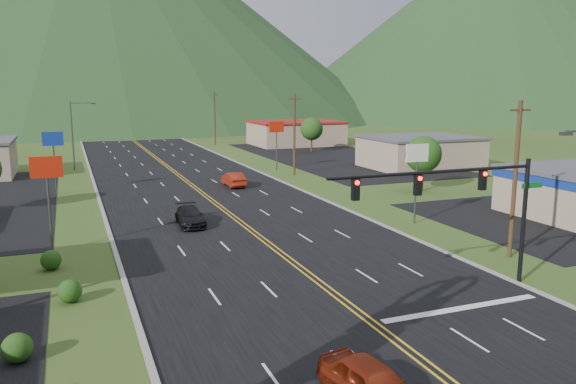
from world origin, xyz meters
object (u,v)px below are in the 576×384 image
object	(u,v)px
streetlight_west	(75,131)
car_red_far	(234,180)
traffic_signal	(466,194)
car_dark_mid	(190,217)

from	to	relation	value
streetlight_west	car_red_far	xyz separation A→B (m)	(15.83, -20.20, -4.40)
traffic_signal	car_red_far	xyz separation A→B (m)	(-2.33, 35.80, -4.55)
streetlight_west	car_red_far	distance (m)	26.04
traffic_signal	streetlight_west	xyz separation A→B (m)	(-18.16, 56.00, -0.15)
traffic_signal	streetlight_west	world-z (taller)	streetlight_west
streetlight_west	car_dark_mid	xyz separation A→B (m)	(7.71, -36.12, -4.47)
traffic_signal	car_dark_mid	distance (m)	22.93
streetlight_west	car_dark_mid	bearing A→B (deg)	-77.95
car_red_far	traffic_signal	bearing A→B (deg)	93.40
streetlight_west	car_red_far	size ratio (longest dim) A/B	1.91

